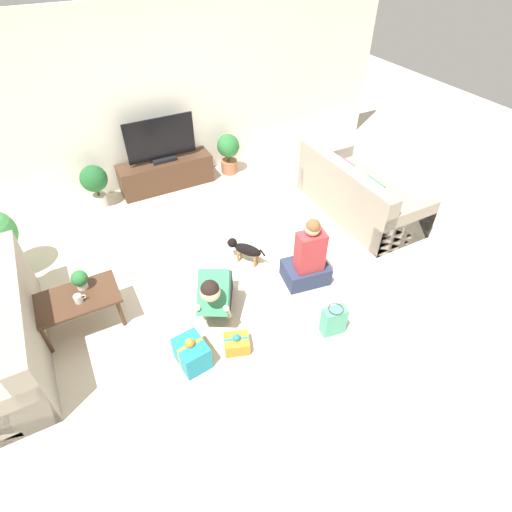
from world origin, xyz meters
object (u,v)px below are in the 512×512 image
potted_plant_back_left (95,182)px  person_kneeling (215,293)px  gift_box_b (237,343)px  tabletop_plant (80,279)px  sofa_right (358,195)px  tv (161,142)px  potted_plant_back_right (228,151)px  dog (244,249)px  mug (78,299)px  gift_box_a (192,353)px  person_sitting (308,260)px  coffee_table (76,302)px  tv_console (166,174)px  gift_bag_a (334,320)px

potted_plant_back_left → person_kneeling: person_kneeling is taller
gift_box_b → tabletop_plant: bearing=136.3°
sofa_right → tv: (-2.24, 2.00, 0.48)m
potted_plant_back_left → potted_plant_back_right: size_ratio=0.98×
potted_plant_back_right → dog: (-0.79, -2.16, -0.18)m
mug → gift_box_a: bearing=-48.0°
potted_plant_back_left → person_sitting: (1.87, -2.83, -0.08)m
coffee_table → gift_box_a: 1.34m
dog → mug: mug is taller
person_sitting → gift_box_b: size_ratio=3.03×
sofa_right → potted_plant_back_left: size_ratio=2.94×
person_sitting → tabletop_plant: 2.51m
tv → tv_console: bearing=-93.6°
potted_plant_back_left → dog: potted_plant_back_left is taller
coffee_table → potted_plant_back_right: size_ratio=1.30×
tv_console → person_kneeling: bearing=-97.6°
mug → coffee_table: bearing=116.5°
potted_plant_back_left → tabletop_plant: bearing=-103.9°
tv_console → coffee_table: bearing=-126.5°
potted_plant_back_right → mug: size_ratio=5.59×
person_sitting → tabletop_plant: size_ratio=4.24×
tabletop_plant → tv: bearing=53.8°
mug → gift_bag_a: bearing=-28.6°
person_sitting → mug: 2.52m
gift_bag_a → gift_box_b: bearing=164.6°
sofa_right → person_kneeling: bearing=108.3°
coffee_table → dog: (2.01, 0.11, -0.17)m
sofa_right → mug: bearing=95.9°
gift_bag_a → mug: 2.64m
coffee_table → sofa_right: bearing=4.7°
person_kneeling → mug: 1.39m
mug → tabletop_plant: size_ratio=0.54×
coffee_table → potted_plant_back_left: potted_plant_back_left is taller
potted_plant_back_left → person_kneeling: 2.90m
person_kneeling → tabletop_plant: (-1.23, 0.65, 0.21)m
coffee_table → tabletop_plant: tabletop_plant is taller
tv_console → potted_plant_back_right: (1.08, -0.05, 0.16)m
sofa_right → potted_plant_back_right: bearing=30.8°
gift_bag_a → mug: (-2.30, 1.26, 0.30)m
dog → gift_box_a: 1.59m
tv → gift_box_a: bearing=-104.3°
coffee_table → person_kneeling: bearing=-21.8°
tv_console → person_kneeling: size_ratio=1.81×
dog → tabletop_plant: (-1.90, 0.00, 0.34)m
gift_box_b → dog: bearing=60.0°
tv → gift_box_a: size_ratio=2.86×
gift_box_a → gift_bag_a: (1.47, -0.33, 0.03)m
sofa_right → gift_box_b: size_ratio=6.23×
gift_box_b → potted_plant_back_left: bearing=101.8°
tv → potted_plant_back_right: (1.08, -0.05, -0.38)m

